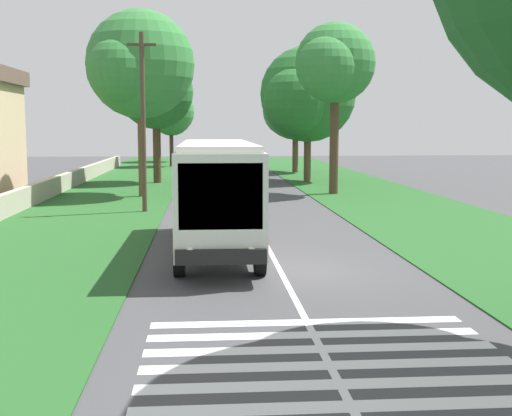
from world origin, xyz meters
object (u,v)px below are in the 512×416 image
trailing_car_2 (256,170)px  trailing_minibus_0 (207,152)px  roadside_tree_left_2 (139,68)px  roadside_tree_right_0 (305,97)px  utility_pole (143,120)px  coach_bus (217,189)px  roadside_tree_left_3 (170,116)px  roadside_tree_right_3 (293,109)px  trailing_car_3 (207,165)px  roadside_tree_left_0 (169,113)px  trailing_car_0 (208,184)px  roadside_tree_right_1 (332,66)px  roadside_tree_left_1 (154,94)px  trailing_car_1 (207,176)px

trailing_car_2 → trailing_minibus_0: size_ratio=0.72×
roadside_tree_left_2 → roadside_tree_right_0: (10.27, -11.64, -1.22)m
trailing_car_2 → utility_pole: size_ratio=0.49×
coach_bus → trailing_car_2: (33.87, -3.86, -1.48)m
roadside_tree_left_3 → coach_bus: bearing=-175.7°
roadside_tree_right_3 → coach_bus: bearing=168.9°
trailing_car_3 → roadside_tree_left_0: 10.65m
coach_bus → roadside_tree_left_3: size_ratio=1.37×
roadside_tree_left_0 → trailing_car_0: bearing=-172.7°
roadside_tree_left_2 → trailing_car_0: bearing=-81.3°
roadside_tree_right_1 → roadside_tree_right_0: bearing=1.3°
trailing_car_3 → roadside_tree_left_1: 14.69m
roadside_tree_left_2 → roadside_tree_left_3: (41.36, 0.19, -2.21)m
coach_bus → roadside_tree_left_3: 60.39m
trailing_car_3 → utility_pole: 31.01m
trailing_car_0 → roadside_tree_right_1: size_ratio=0.40×
trailing_car_0 → trailing_car_1: size_ratio=1.00×
trailing_minibus_0 → roadside_tree_right_3: bearing=-147.4°
coach_bus → trailing_minibus_0: coach_bus is taller
trailing_car_1 → coach_bus: bearing=-179.4°
trailing_car_0 → roadside_tree_left_2: bearing=98.7°
roadside_tree_right_0 → roadside_tree_right_1: bearing=-178.7°
coach_bus → roadside_tree_left_1: (28.76, 4.17, 4.54)m
trailing_car_1 → roadside_tree_left_1: size_ratio=0.45×
trailing_car_3 → roadside_tree_right_1: bearing=-161.0°
roadside_tree_left_0 → trailing_car_3: bearing=-155.1°
roadside_tree_right_3 → utility_pole: (-28.78, 11.23, -1.32)m
trailing_car_0 → roadside_tree_right_0: bearing=-38.0°
trailing_car_3 → roadside_tree_left_1: size_ratio=0.45×
trailing_car_0 → trailing_car_3: 22.16m
trailing_car_0 → trailing_car_1: (7.66, 0.05, 0.00)m
roadside_tree_right_0 → roadside_tree_right_3: (10.71, -0.49, -0.65)m
coach_bus → utility_pole: (10.97, 3.43, 2.44)m
utility_pole → trailing_car_2: bearing=-17.7°
roadside_tree_left_0 → roadside_tree_left_3: bearing=2.2°
coach_bus → roadside_tree_left_0: (50.06, 4.14, 3.58)m
roadside_tree_right_1 → utility_pole: 14.10m
trailing_car_2 → roadside_tree_left_1: bearing=122.5°
roadside_tree_left_3 → roadside_tree_right_0: 33.27m
roadside_tree_right_1 → trailing_car_3: bearing=19.0°
roadside_tree_right_0 → utility_pole: 21.11m
roadside_tree_right_3 → utility_pole: bearing=158.7°
roadside_tree_left_2 → roadside_tree_left_3: bearing=0.3°
roadside_tree_right_0 → roadside_tree_left_0: bearing=28.6°
roadside_tree_right_1 → trailing_car_1: bearing=44.6°
roadside_tree_left_1 → roadside_tree_right_3: size_ratio=1.05×
trailing_car_1 → trailing_minibus_0: (25.22, -0.05, 0.88)m
roadside_tree_left_0 → roadside_tree_right_1: size_ratio=0.78×
roadside_tree_left_3 → roadside_tree_right_1: bearing=-163.6°
trailing_car_2 → roadside_tree_left_2: bearing=151.5°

